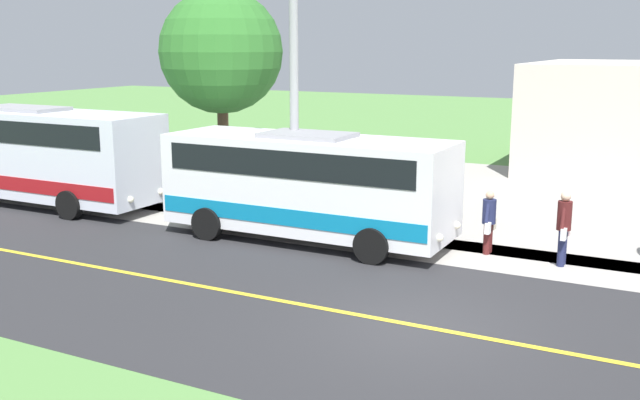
% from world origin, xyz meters
% --- Properties ---
extents(ground_plane, '(120.00, 120.00, 0.00)m').
position_xyz_m(ground_plane, '(0.00, 0.00, 0.00)').
color(ground_plane, '#548442').
extents(road_surface, '(8.00, 100.00, 0.01)m').
position_xyz_m(road_surface, '(0.00, 0.00, 0.00)').
color(road_surface, '#28282B').
rests_on(road_surface, ground).
extents(sidewalk, '(2.40, 100.00, 0.01)m').
position_xyz_m(sidewalk, '(-5.20, 0.00, 0.00)').
color(sidewalk, '#9E9991').
rests_on(sidewalk, ground).
extents(parking_lot_surface, '(14.00, 36.00, 0.01)m').
position_xyz_m(parking_lot_surface, '(-12.40, 3.00, 0.00)').
color(parking_lot_surface, '#9E9991').
rests_on(parking_lot_surface, ground).
extents(road_centre_line, '(0.16, 100.00, 0.00)m').
position_xyz_m(road_centre_line, '(0.00, 0.00, 0.01)').
color(road_centre_line, gold).
rests_on(road_centre_line, ground).
extents(shuttle_bus_front, '(2.79, 7.97, 2.93)m').
position_xyz_m(shuttle_bus_front, '(-4.57, -4.78, 1.61)').
color(shuttle_bus_front, white).
rests_on(shuttle_bus_front, ground).
extents(transit_bus_rear, '(2.76, 10.21, 3.21)m').
position_xyz_m(transit_bus_rear, '(-4.55, -15.46, 1.76)').
color(transit_bus_rear, silver).
rests_on(transit_bus_rear, ground).
extents(pedestrian_with_bags, '(0.72, 0.34, 1.82)m').
position_xyz_m(pedestrian_with_bags, '(-5.30, 1.78, 0.99)').
color(pedestrian_with_bags, '#1E2347').
rests_on(pedestrian_with_bags, ground).
extents(pedestrian_waiting, '(0.72, 0.34, 1.62)m').
position_xyz_m(pedestrian_waiting, '(-5.51, -0.07, 0.86)').
color(pedestrian_waiting, '#4C1919').
rests_on(pedestrian_waiting, ground).
extents(street_light_pole, '(1.97, 0.24, 7.96)m').
position_xyz_m(street_light_pole, '(-4.88, -5.42, 4.39)').
color(street_light_pole, '#9E9EA3').
rests_on(street_light_pole, ground).
extents(tree_curbside, '(3.98, 3.98, 6.98)m').
position_xyz_m(tree_curbside, '(-7.40, -9.46, 4.97)').
color(tree_curbside, brown).
rests_on(tree_curbside, ground).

